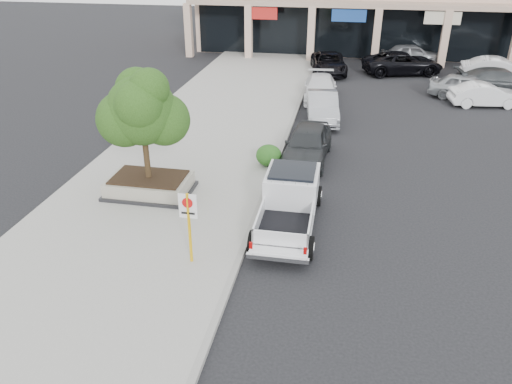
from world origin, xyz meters
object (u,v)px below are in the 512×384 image
Objects in this scene: curb_car_b at (322,107)px; planter_tree at (147,110)px; curb_car_d at (328,63)px; planter at (150,185)px; no_parking_sign at (189,219)px; lot_car_b at (485,95)px; lot_car_e at (412,54)px; curb_car_a at (307,144)px; lot_car_c at (500,82)px; lot_car_d at (403,63)px; pickup_truck at (289,204)px; lot_car_a at (467,87)px; lot_car_f at (499,70)px; curb_car_c at (320,88)px.

planter_tree is at bearing -126.58° from curb_car_b.
planter is at bearing -112.76° from curb_car_d.
no_parking_sign is 0.57× the size of lot_car_b.
lot_car_e reaches higher than curb_car_d.
planter_tree reaches higher than curb_car_a.
curb_car_d is 0.93× the size of lot_car_c.
no_parking_sign is at bearing -103.85° from curb_car_d.
curb_car_d is at bearing 75.43° from planter_tree.
lot_car_d is at bearing 45.89° from lot_car_c.
pickup_truck is 18.50m from lot_car_b.
curb_car_b is 1.02× the size of lot_car_a.
curb_car_b is 0.81× the size of lot_car_c.
no_parking_sign is 0.47× the size of lot_car_f.
pickup_truck is 24.71m from lot_car_f.
lot_car_e is at bearing 25.33° from lot_car_c.
lot_car_c is (16.35, 17.22, -2.61)m from planter_tree.
pickup_truck is 1.05× the size of curb_car_d.
lot_car_a is 1.50m from lot_car_b.
no_parking_sign is (2.94, -4.08, 1.16)m from planter.
planter_tree reaches higher than lot_car_d.
pickup_truck reaches higher than curb_car_c.
lot_car_f reaches higher than lot_car_b.
planter_tree reaches higher than no_parking_sign.
curb_car_a is at bearing 132.21° from lot_car_c.
lot_car_f is (11.50, 15.98, 0.03)m from curb_car_a.
no_parking_sign is 18.42m from curb_car_c.
curb_car_b is at bearing 87.90° from pickup_truck.
pickup_truck is at bearing 47.64° from no_parking_sign.
curb_car_b is 10.10m from lot_car_a.
planter is 15.16m from curb_car_c.
pickup_truck is 11.51m from curb_car_b.
planter_tree is at bearing -137.74° from curb_car_a.
lot_car_f is (2.03, 5.99, 0.14)m from lot_car_b.
lot_car_b is (9.54, -6.30, -0.05)m from curb_car_d.
curb_car_c is (2.50, 18.23, -0.94)m from no_parking_sign.
lot_car_a is (11.30, 19.94, -0.87)m from no_parking_sign.
lot_car_c reaches higher than planter.
curb_car_d is at bearing 75.19° from planter.
curb_car_a is at bearing 88.83° from pickup_truck.
pickup_truck is 15.40m from curb_car_c.
planter is at bearing -131.03° from planter_tree.
lot_car_d is at bearing 72.99° from no_parking_sign.
pickup_truck is 1.20× the size of curb_car_b.
planter_tree reaches higher than lot_car_f.
no_parking_sign reaches higher than curb_car_d.
curb_car_c is at bearing 134.09° from lot_car_e.
curb_car_a is 13.77m from lot_car_b.
curb_car_c is at bearing 84.51° from lot_car_b.
curb_car_a is at bearing -97.72° from curb_car_d.
curb_car_d is at bearing 92.46° from lot_car_f.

